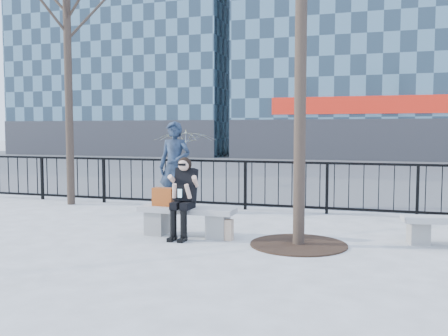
% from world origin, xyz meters
% --- Properties ---
extents(ground, '(120.00, 120.00, 0.00)m').
position_xyz_m(ground, '(0.00, 0.00, 0.00)').
color(ground, gray).
rests_on(ground, ground).
extents(street_surface, '(60.00, 23.00, 0.01)m').
position_xyz_m(street_surface, '(0.00, 15.00, 0.00)').
color(street_surface, '#474747').
rests_on(street_surface, ground).
extents(railing, '(14.00, 0.06, 1.10)m').
position_xyz_m(railing, '(0.00, 3.00, 0.55)').
color(railing, black).
rests_on(railing, ground).
extents(building_left, '(16.20, 10.20, 22.60)m').
position_xyz_m(building_left, '(-15.00, 27.00, 11.30)').
color(building_left, slate).
rests_on(building_left, ground).
extents(tree_grate, '(1.50, 1.50, 0.02)m').
position_xyz_m(tree_grate, '(1.90, -0.10, 0.01)').
color(tree_grate, black).
rests_on(tree_grate, ground).
extents(bench_main, '(1.65, 0.46, 0.49)m').
position_xyz_m(bench_main, '(0.00, 0.00, 0.30)').
color(bench_main, gray).
rests_on(bench_main, ground).
extents(seated_woman, '(0.50, 0.64, 1.34)m').
position_xyz_m(seated_woman, '(0.00, -0.16, 0.67)').
color(seated_woman, black).
rests_on(seated_woman, ground).
extents(handbag, '(0.39, 0.20, 0.31)m').
position_xyz_m(handbag, '(-0.43, 0.02, 0.64)').
color(handbag, '#9A3F12').
rests_on(handbag, bench_main).
extents(shopping_bag, '(0.36, 0.15, 0.34)m').
position_xyz_m(shopping_bag, '(0.65, -0.10, 0.17)').
color(shopping_bag, beige).
rests_on(shopping_bag, ground).
extents(standing_man, '(0.74, 0.50, 1.97)m').
position_xyz_m(standing_man, '(-1.18, 2.22, 0.99)').
color(standing_man, black).
rests_on(standing_man, ground).
extents(vendor_umbrella, '(2.30, 2.34, 1.80)m').
position_xyz_m(vendor_umbrella, '(-2.92, 7.15, 0.90)').
color(vendor_umbrella, yellow).
rests_on(vendor_umbrella, ground).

